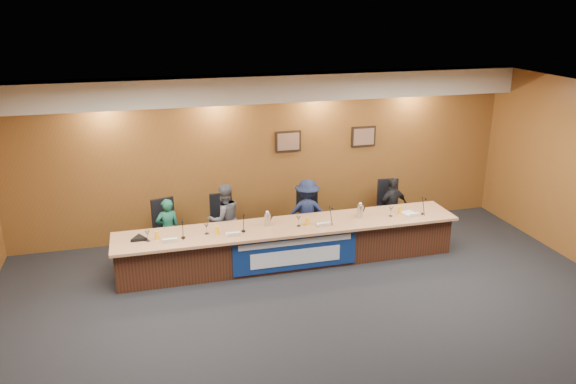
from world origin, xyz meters
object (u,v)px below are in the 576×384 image
(carafe_mid, at_px, (267,220))
(carafe_right, at_px, (360,211))
(speakerphone, at_px, (139,238))
(office_chair_d, at_px, (390,210))
(panelist_a, at_px, (168,229))
(panelist_b, at_px, (224,219))
(panelist_c, at_px, (307,212))
(office_chair_c, at_px, (306,219))
(dais_body, at_px, (289,245))
(office_chair_b, at_px, (224,227))
(panelist_d, at_px, (392,207))
(banner, at_px, (296,253))
(office_chair_a, at_px, (168,232))

(carafe_mid, xyz_separation_m, carafe_right, (1.71, -0.07, 0.01))
(speakerphone, bearing_deg, office_chair_d, 9.66)
(panelist_a, xyz_separation_m, panelist_b, (1.03, 0.00, 0.09))
(carafe_mid, bearing_deg, panelist_c, 36.27)
(office_chair_c, relative_size, speakerphone, 1.50)
(dais_body, height_order, office_chair_b, dais_body)
(panelist_b, relative_size, panelist_d, 1.13)
(dais_body, height_order, office_chair_d, dais_body)
(speakerphone, bearing_deg, carafe_right, -0.32)
(office_chair_b, distance_m, speakerphone, 1.77)
(carafe_right, bearing_deg, office_chair_b, 160.10)
(banner, height_order, office_chair_d, banner)
(panelist_b, xyz_separation_m, office_chair_a, (-1.03, 0.10, -0.20))
(office_chair_a, height_order, speakerphone, speakerphone)
(dais_body, height_order, carafe_right, carafe_right)
(panelist_a, bearing_deg, office_chair_b, 177.17)
(panelist_a, bearing_deg, office_chair_d, 172.92)
(panelist_d, xyz_separation_m, office_chair_b, (-3.37, 0.10, -0.12))
(office_chair_b, bearing_deg, panelist_b, -92.77)
(office_chair_b, bearing_deg, carafe_mid, -52.90)
(dais_body, distance_m, panelist_d, 2.44)
(banner, bearing_deg, office_chair_a, 149.38)
(office_chair_d, bearing_deg, office_chair_a, -171.51)
(panelist_b, relative_size, carafe_mid, 5.97)
(panelist_a, bearing_deg, banner, 143.09)
(dais_body, bearing_deg, panelist_a, 161.03)
(panelist_a, relative_size, office_chair_c, 2.43)
(panelist_c, bearing_deg, office_chair_a, 11.60)
(dais_body, relative_size, carafe_mid, 26.55)
(carafe_mid, relative_size, carafe_right, 0.93)
(panelist_c, bearing_deg, office_chair_c, -76.22)
(panelist_d, bearing_deg, office_chair_a, -12.61)
(panelist_c, relative_size, carafe_right, 5.39)
(panelist_b, height_order, speakerphone, panelist_b)
(panelist_d, bearing_deg, panelist_c, -11.31)
(speakerphone, bearing_deg, office_chair_b, 28.57)
(dais_body, relative_size, office_chair_a, 12.50)
(office_chair_b, distance_m, carafe_right, 2.55)
(panelist_a, relative_size, office_chair_b, 2.43)
(carafe_right, xyz_separation_m, speakerphone, (-3.90, 0.02, -0.10))
(panelist_c, bearing_deg, dais_body, 66.31)
(office_chair_c, distance_m, speakerphone, 3.25)
(office_chair_d, relative_size, carafe_mid, 2.12)
(banner, distance_m, carafe_mid, 0.76)
(banner, distance_m, office_chair_a, 2.41)
(panelist_b, xyz_separation_m, carafe_right, (2.36, -0.76, 0.20))
(dais_body, height_order, banner, banner)
(office_chair_b, height_order, office_chair_c, same)
(dais_body, bearing_deg, office_chair_d, 19.32)
(banner, xyz_separation_m, office_chair_a, (-2.08, 1.23, 0.10))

